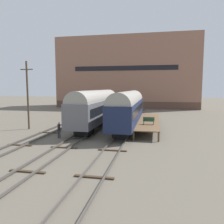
# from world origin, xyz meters

# --- Properties ---
(ground_plane) EXTENTS (200.00, 200.00, 0.00)m
(ground_plane) POSITION_xyz_m (0.00, 0.00, 0.00)
(ground_plane) COLOR #60594C
(track_left) EXTENTS (2.60, 60.00, 0.26)m
(track_left) POSITION_xyz_m (-4.64, 0.00, 0.14)
(track_left) COLOR #4C4742
(track_left) RESTS_ON ground
(track_middle) EXTENTS (2.60, 60.00, 0.26)m
(track_middle) POSITION_xyz_m (0.00, 0.00, 0.14)
(track_middle) COLOR #4C4742
(track_middle) RESTS_ON ground
(track_right) EXTENTS (2.60, 60.00, 0.26)m
(track_right) POSITION_xyz_m (4.64, 0.00, 0.14)
(track_right) COLOR #4C4742
(track_right) RESTS_ON ground
(train_car_grey) EXTENTS (3.02, 17.35, 5.28)m
(train_car_grey) POSITION_xyz_m (0.00, 2.54, 3.00)
(train_car_grey) COLOR black
(train_car_grey) RESTS_ON ground
(train_car_navy) EXTENTS (2.97, 17.94, 5.17)m
(train_car_navy) POSITION_xyz_m (4.64, 2.29, 2.94)
(train_car_navy) COLOR black
(train_car_navy) RESTS_ON ground
(station_platform) EXTENTS (2.94, 15.99, 1.10)m
(station_platform) POSITION_xyz_m (7.43, 3.03, 1.03)
(station_platform) COLOR brown
(station_platform) RESTS_ON ground
(bench) EXTENTS (1.40, 0.40, 0.91)m
(bench) POSITION_xyz_m (7.57, -0.67, 1.59)
(bench) COLOR #2D4C33
(bench) RESTS_ON station_platform
(person_worker) EXTENTS (0.32, 0.32, 1.83)m
(person_worker) POSITION_xyz_m (-2.17, -5.37, 1.11)
(person_worker) COLOR #282833
(person_worker) RESTS_ON ground
(utility_pole) EXTENTS (1.80, 0.24, 9.15)m
(utility_pole) POSITION_xyz_m (-8.58, -1.08, 4.74)
(utility_pole) COLOR #473828
(utility_pole) RESTS_ON ground
(warehouse_building) EXTENTS (38.91, 11.36, 19.47)m
(warehouse_building) POSITION_xyz_m (0.16, 35.56, 9.73)
(warehouse_building) COLOR brown
(warehouse_building) RESTS_ON ground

